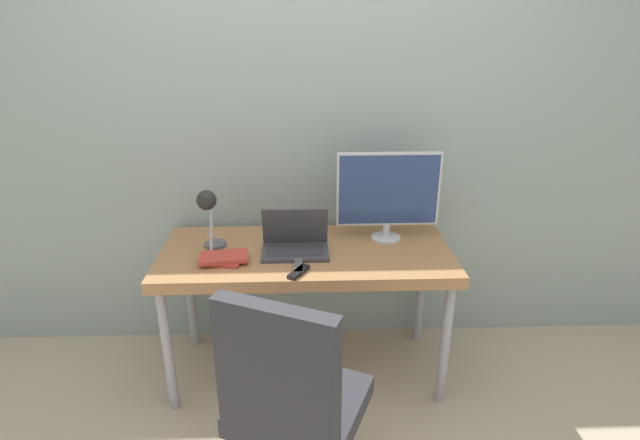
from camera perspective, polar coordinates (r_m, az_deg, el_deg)
name	(u,v)px	position (r m, az deg, el deg)	size (l,w,h in m)	color
ground_plane	(308,411)	(2.74, -1.33, -20.97)	(12.00, 12.00, 0.00)	tan
wall_back	(304,130)	(2.80, -1.80, 10.22)	(8.00, 0.05, 2.60)	gray
desk	(306,262)	(2.62, -1.57, -4.81)	(1.51, 0.67, 0.76)	#996B42
laptop	(295,243)	(2.56, -2.85, -2.68)	(0.34, 0.22, 0.22)	#38383D
monitor	(388,192)	(2.66, 7.81, 3.14)	(0.55, 0.16, 0.48)	#B7B7BC
desk_lamp	(208,210)	(2.51, -12.63, 1.11)	(0.12, 0.24, 0.35)	#4C4C51
office_chair	(291,397)	(1.98, -3.32, -19.59)	(0.62, 0.62, 1.01)	black
book_stack	(224,258)	(2.51, -10.92, -4.29)	(0.25, 0.19, 0.04)	#B2382D
tv_remote	(299,272)	(2.35, -2.46, -5.96)	(0.11, 0.14, 0.02)	black
media_remote	(298,266)	(2.40, -2.47, -5.33)	(0.04, 0.14, 0.02)	#4C4C51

